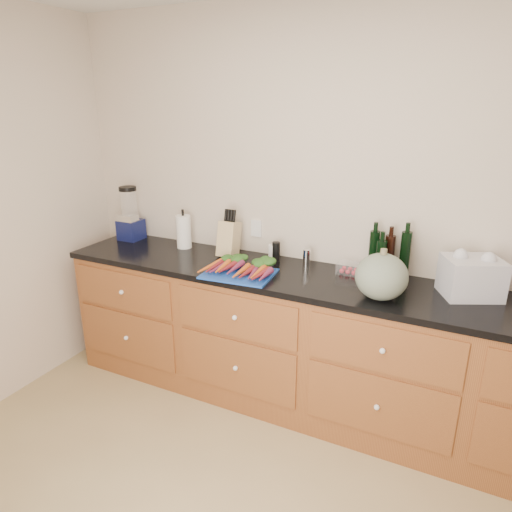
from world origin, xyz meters
The scene contains 15 objects.
wall_back centered at (0.00, 1.62, 1.30)m, with size 4.10×0.05×2.60m, color beige.
cabinets centered at (0.00, 1.30, 0.45)m, with size 3.60×0.64×0.90m.
countertop centered at (0.00, 1.30, 0.92)m, with size 3.64×0.62×0.04m, color black.
cutting_board centered at (-0.50, 1.14, 0.95)m, with size 0.43×0.33×0.01m, color #1947B0.
carrots centered at (-0.50, 1.18, 0.98)m, with size 0.45×0.33×0.06m.
squash centered at (0.38, 1.16, 1.07)m, with size 0.29×0.29×0.26m, color #5C6A59.
blender_appliance centered at (-1.64, 1.46, 1.12)m, with size 0.17×0.17×0.42m.
paper_towel centered at (-1.14, 1.46, 1.06)m, with size 0.11×0.11×0.25m, color white.
knife_block centered at (-0.74, 1.44, 1.06)m, with size 0.12×0.12×0.25m, color tan.
grinder_salt centered at (-0.43, 1.48, 1.00)m, with size 0.05×0.05×0.11m, color white.
grinder_pepper centered at (-0.39, 1.48, 1.01)m, with size 0.05×0.05×0.14m, color black.
canister_chrome centered at (-0.17, 1.48, 1.00)m, with size 0.05×0.05×0.11m, color silver.
tomato_box centered at (0.12, 1.47, 0.97)m, with size 0.15×0.12×0.07m, color white.
bottles centered at (0.34, 1.51, 1.08)m, with size 0.25×0.13×0.30m.
grocery_bag centered at (0.82, 1.42, 1.05)m, with size 0.30×0.24×0.22m, color silver, non-canonical shape.
Camera 1 is at (0.78, -1.24, 1.99)m, focal length 32.00 mm.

